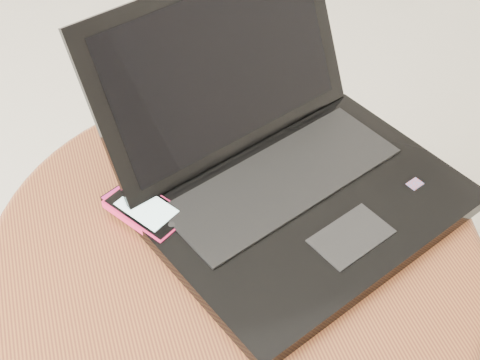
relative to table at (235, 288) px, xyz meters
name	(u,v)px	position (x,y,z in m)	size (l,w,h in m)	color
table	(235,288)	(0.00, 0.00, 0.00)	(0.61, 0.61, 0.48)	#562813
laptop	(285,167)	(0.09, 0.06, 0.15)	(0.47, 0.46, 0.23)	black
phone_black	(147,210)	(-0.09, 0.08, 0.11)	(0.10, 0.13, 0.01)	black
phone_pink	(147,211)	(-0.09, 0.07, 0.12)	(0.10, 0.12, 0.01)	#D11E53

